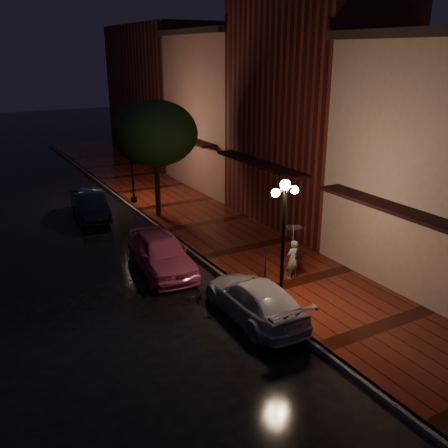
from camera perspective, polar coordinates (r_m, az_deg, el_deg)
ground at (r=20.47m, az=-2.56°, el=-4.23°), size 120.00×120.00×0.00m
sidewalk at (r=21.47m, az=2.79°, el=-2.87°), size 4.50×60.00×0.15m
curb at (r=20.44m, az=-2.57°, el=-4.04°), size 0.25×60.00×0.15m
storefront_mid at (r=24.46m, az=10.12°, el=12.73°), size 5.00×8.00×11.00m
storefront_far at (r=31.13m, az=0.48°, el=12.48°), size 5.00×8.00×9.00m
storefront_extra at (r=40.02m, az=-6.93°, el=14.56°), size 5.00×12.00×10.00m
streetlamp_near at (r=15.71m, az=6.78°, el=-1.55°), size 0.96×0.36×4.31m
streetlamp_far at (r=27.80m, az=-10.54°, el=7.39°), size 0.96×0.36×4.31m
street_tree at (r=24.81m, az=-7.84°, el=10.00°), size 4.16×4.16×5.80m
pink_car at (r=19.41m, az=-7.21°, el=-3.23°), size 2.20×4.69×1.55m
navy_car at (r=26.45m, az=-15.12°, el=2.17°), size 1.87×4.32×1.38m
silver_car at (r=16.08m, az=3.54°, el=-8.58°), size 1.93×4.50×1.29m
woman_with_umbrella at (r=18.26m, az=7.94°, el=-2.19°), size 0.86×0.88×2.08m
parking_meter at (r=18.07m, az=4.76°, el=-4.23°), size 0.14×0.12×1.35m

